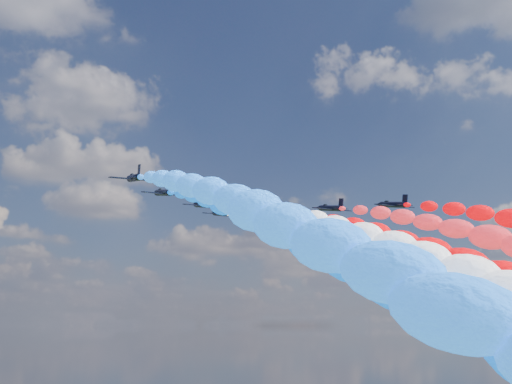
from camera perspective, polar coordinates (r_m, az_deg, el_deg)
name	(u,v)px	position (r m, az deg, el deg)	size (l,w,h in m)	color
jet_0	(134,178)	(118.64, -10.69, 1.23)	(8.93, 11.98, 2.64)	black
trail_0	(245,226)	(67.28, -1.01, -3.04)	(6.12, 99.13, 36.35)	blue
jet_1	(164,193)	(130.76, -8.13, -0.06)	(8.93, 11.98, 2.64)	black
trail_1	(275,242)	(80.34, 1.66, -4.46)	(6.12, 99.13, 36.35)	blue
jet_2	(203,205)	(142.77, -4.70, -1.12)	(8.93, 11.98, 2.64)	black
trail_2	(319,254)	(93.75, 5.62, -5.45)	(6.12, 99.13, 36.35)	#2F7BFA
jet_3	(241,206)	(143.61, -1.30, -1.22)	(8.93, 11.98, 2.64)	black
trail_3	(376,255)	(96.22, 10.57, -5.46)	(6.12, 99.13, 36.35)	silver
jet_4	(221,213)	(153.36, -3.09, -1.88)	(8.93, 11.98, 2.64)	black
trail_4	(334,261)	(105.03, 6.90, -6.09)	(6.12, 99.13, 36.35)	white
jet_5	(275,212)	(151.44, 1.67, -1.76)	(8.93, 11.98, 2.64)	black
trail_5	(416,260)	(105.55, 13.90, -5.86)	(6.12, 99.13, 36.35)	#D00107
jet_6	(331,208)	(147.51, 6.59, -1.42)	(8.93, 11.98, 2.64)	black
trail_6	(507,257)	(104.64, 21.24, -5.36)	(6.12, 99.13, 36.35)	red
jet_7	(393,205)	(145.42, 11.97, -1.10)	(8.93, 11.98, 2.64)	black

